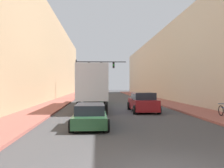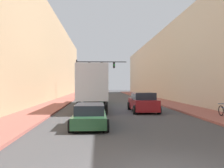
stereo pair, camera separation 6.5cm
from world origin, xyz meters
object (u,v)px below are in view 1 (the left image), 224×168
semi_truck (93,86)px  sedan_car (90,116)px  suv_car (143,102)px  traffic_signal_gantry (90,71)px

semi_truck → sedan_car: size_ratio=3.04×
semi_truck → suv_car: bearing=-43.4°
sedan_car → suv_car: suv_car is taller
suv_car → semi_truck: bearing=136.6°
suv_car → traffic_signal_gantry: traffic_signal_gantry is taller
semi_truck → sedan_car: (0.01, -11.30, -1.60)m
sedan_car → suv_car: bearing=59.5°
semi_truck → sedan_car: bearing=-90.0°
semi_truck → suv_car: semi_truck is taller
sedan_car → traffic_signal_gantry: (-0.64, 24.68, 3.84)m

